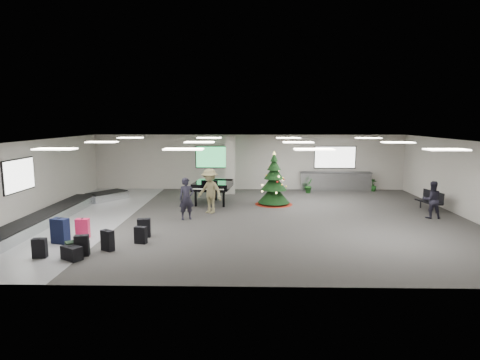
{
  "coord_description": "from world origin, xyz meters",
  "views": [
    {
      "loc": [
        -0.0,
        -16.28,
        4.02
      ],
      "look_at": [
        -0.37,
        1.0,
        1.44
      ],
      "focal_mm": 30.0,
      "sensor_mm": 36.0,
      "label": 1
    }
  ],
  "objects_px": {
    "baggage_carousel": "(61,212)",
    "christmas_tree": "(274,186)",
    "traveler_bench": "(432,200)",
    "traveler_a": "(186,199)",
    "pink_suitcase": "(83,228)",
    "traveler_b": "(210,191)",
    "service_counter": "(335,181)",
    "potted_plant_left": "(309,186)",
    "bench": "(431,200)",
    "potted_plant_right": "(373,185)",
    "grand_piano": "(212,185)"
  },
  "relations": [
    {
      "from": "pink_suitcase",
      "to": "grand_piano",
      "type": "bearing_deg",
      "value": 53.15
    },
    {
      "from": "pink_suitcase",
      "to": "traveler_a",
      "type": "relative_size",
      "value": 0.41
    },
    {
      "from": "traveler_a",
      "to": "potted_plant_right",
      "type": "bearing_deg",
      "value": 10.97
    },
    {
      "from": "pink_suitcase",
      "to": "traveler_a",
      "type": "height_order",
      "value": "traveler_a"
    },
    {
      "from": "traveler_b",
      "to": "service_counter",
      "type": "bearing_deg",
      "value": 74.59
    },
    {
      "from": "christmas_tree",
      "to": "bench",
      "type": "xyz_separation_m",
      "value": [
        6.97,
        -1.2,
        -0.39
      ]
    },
    {
      "from": "pink_suitcase",
      "to": "potted_plant_left",
      "type": "distance_m",
      "value": 12.66
    },
    {
      "from": "christmas_tree",
      "to": "traveler_b",
      "type": "distance_m",
      "value": 3.47
    },
    {
      "from": "bench",
      "to": "potted_plant_right",
      "type": "bearing_deg",
      "value": 90.43
    },
    {
      "from": "christmas_tree",
      "to": "grand_piano",
      "type": "distance_m",
      "value": 2.97
    },
    {
      "from": "potted_plant_right",
      "to": "traveler_bench",
      "type": "bearing_deg",
      "value": -86.11
    },
    {
      "from": "potted_plant_left",
      "to": "potted_plant_right",
      "type": "xyz_separation_m",
      "value": [
        3.77,
        0.68,
        -0.06
      ]
    },
    {
      "from": "bench",
      "to": "traveler_bench",
      "type": "relative_size",
      "value": 0.94
    },
    {
      "from": "potted_plant_right",
      "to": "bench",
      "type": "bearing_deg",
      "value": -77.96
    },
    {
      "from": "christmas_tree",
      "to": "potted_plant_left",
      "type": "distance_m",
      "value": 3.78
    },
    {
      "from": "baggage_carousel",
      "to": "christmas_tree",
      "type": "xyz_separation_m",
      "value": [
        9.06,
        2.83,
        0.67
      ]
    },
    {
      "from": "service_counter",
      "to": "potted_plant_left",
      "type": "height_order",
      "value": "service_counter"
    },
    {
      "from": "bench",
      "to": "traveler_bench",
      "type": "distance_m",
      "value": 1.59
    },
    {
      "from": "service_counter",
      "to": "traveler_b",
      "type": "relative_size",
      "value": 2.08
    },
    {
      "from": "potted_plant_right",
      "to": "traveler_a",
      "type": "bearing_deg",
      "value": -144.76
    },
    {
      "from": "pink_suitcase",
      "to": "traveler_b",
      "type": "distance_m",
      "value": 5.62
    },
    {
      "from": "bench",
      "to": "potted_plant_left",
      "type": "xyz_separation_m",
      "value": [
        -4.83,
        4.28,
        -0.08
      ]
    },
    {
      "from": "service_counter",
      "to": "pink_suitcase",
      "type": "distance_m",
      "value": 14.43
    },
    {
      "from": "bench",
      "to": "baggage_carousel",
      "type": "bearing_deg",
      "value": 174.17
    },
    {
      "from": "potted_plant_left",
      "to": "christmas_tree",
      "type": "bearing_deg",
      "value": -124.79
    },
    {
      "from": "traveler_a",
      "to": "potted_plant_left",
      "type": "bearing_deg",
      "value": 21.96
    },
    {
      "from": "service_counter",
      "to": "traveler_a",
      "type": "height_order",
      "value": "traveler_a"
    },
    {
      "from": "baggage_carousel",
      "to": "potted_plant_left",
      "type": "relative_size",
      "value": 11.63
    },
    {
      "from": "pink_suitcase",
      "to": "potted_plant_left",
      "type": "height_order",
      "value": "potted_plant_left"
    },
    {
      "from": "grand_piano",
      "to": "traveler_bench",
      "type": "bearing_deg",
      "value": -10.25
    },
    {
      "from": "pink_suitcase",
      "to": "christmas_tree",
      "type": "height_order",
      "value": "christmas_tree"
    },
    {
      "from": "christmas_tree",
      "to": "potted_plant_right",
      "type": "distance_m",
      "value": 7.02
    },
    {
      "from": "baggage_carousel",
      "to": "pink_suitcase",
      "type": "height_order",
      "value": "pink_suitcase"
    },
    {
      "from": "traveler_bench",
      "to": "potted_plant_right",
      "type": "height_order",
      "value": "traveler_bench"
    },
    {
      "from": "christmas_tree",
      "to": "potted_plant_right",
      "type": "xyz_separation_m",
      "value": [
        5.91,
        3.76,
        -0.52
      ]
    },
    {
      "from": "christmas_tree",
      "to": "traveler_bench",
      "type": "distance_m",
      "value": 6.88
    },
    {
      "from": "christmas_tree",
      "to": "traveler_b",
      "type": "xyz_separation_m",
      "value": [
        -2.9,
        -1.89,
        0.09
      ]
    },
    {
      "from": "bench",
      "to": "traveler_a",
      "type": "height_order",
      "value": "traveler_a"
    },
    {
      "from": "traveler_b",
      "to": "traveler_bench",
      "type": "relative_size",
      "value": 1.25
    },
    {
      "from": "pink_suitcase",
      "to": "christmas_tree",
      "type": "distance_m",
      "value": 9.03
    },
    {
      "from": "traveler_b",
      "to": "pink_suitcase",
      "type": "bearing_deg",
      "value": -102.28
    },
    {
      "from": "traveler_a",
      "to": "pink_suitcase",
      "type": "bearing_deg",
      "value": -163.79
    },
    {
      "from": "baggage_carousel",
      "to": "service_counter",
      "type": "distance_m",
      "value": 14.5
    },
    {
      "from": "service_counter",
      "to": "potted_plant_right",
      "type": "bearing_deg",
      "value": -4.03
    },
    {
      "from": "service_counter",
      "to": "potted_plant_right",
      "type": "height_order",
      "value": "service_counter"
    },
    {
      "from": "baggage_carousel",
      "to": "service_counter",
      "type": "relative_size",
      "value": 2.4
    },
    {
      "from": "service_counter",
      "to": "grand_piano",
      "type": "height_order",
      "value": "grand_piano"
    },
    {
      "from": "baggage_carousel",
      "to": "christmas_tree",
      "type": "distance_m",
      "value": 9.51
    },
    {
      "from": "baggage_carousel",
      "to": "christmas_tree",
      "type": "relative_size",
      "value": 3.75
    },
    {
      "from": "traveler_bench",
      "to": "traveler_a",
      "type": "bearing_deg",
      "value": 5.53
    }
  ]
}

